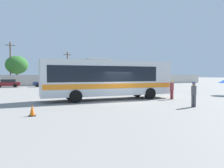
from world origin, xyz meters
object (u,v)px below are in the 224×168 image
(passenger_waiting_on_apron, at_px, (194,93))
(parked_car_second_dark_blue, at_px, (45,83))
(utility_pole_near, at_px, (10,63))
(traffic_cone_on_apron, at_px, (32,110))
(coach_bus_silver_orange, at_px, (107,78))
(parked_car_leftmost_maroon, at_px, (8,83))
(roadside_tree_midleft, at_px, (17,65))
(attendant_by_bus_door, at_px, (172,88))
(utility_pole_far, at_px, (67,68))

(passenger_waiting_on_apron, distance_m, parked_car_second_dark_blue, 31.37)
(utility_pole_near, xyz_separation_m, traffic_cone_on_apron, (1.76, -34.68, -4.24))
(coach_bus_silver_orange, distance_m, traffic_cone_on_apron, 8.73)
(parked_car_leftmost_maroon, bearing_deg, traffic_cone_on_apron, -85.87)
(traffic_cone_on_apron, bearing_deg, utility_pole_near, 92.90)
(passenger_waiting_on_apron, relative_size, utility_pole_near, 0.20)
(coach_bus_silver_orange, height_order, parked_car_leftmost_maroon, coach_bus_silver_orange)
(parked_car_leftmost_maroon, height_order, utility_pole_near, utility_pole_near)
(traffic_cone_on_apron, bearing_deg, parked_car_second_dark_blue, 82.06)
(utility_pole_near, bearing_deg, traffic_cone_on_apron, -87.10)
(passenger_waiting_on_apron, relative_size, parked_car_leftmost_maroon, 0.40)
(passenger_waiting_on_apron, height_order, roadside_tree_midleft, roadside_tree_midleft)
(coach_bus_silver_orange, relative_size, attendant_by_bus_door, 6.86)
(parked_car_second_dark_blue, bearing_deg, traffic_cone_on_apron, -97.94)
(traffic_cone_on_apron, bearing_deg, attendant_by_bus_door, 14.38)
(coach_bus_silver_orange, distance_m, passenger_waiting_on_apron, 7.64)
(parked_car_second_dark_blue, relative_size, utility_pole_far, 0.55)
(attendant_by_bus_door, height_order, roadside_tree_midleft, roadside_tree_midleft)
(coach_bus_silver_orange, bearing_deg, passenger_waiting_on_apron, -60.32)
(utility_pole_near, relative_size, roadside_tree_midleft, 1.41)
(utility_pole_near, height_order, utility_pole_far, utility_pole_near)
(utility_pole_far, bearing_deg, attendant_by_bus_door, -85.53)
(roadside_tree_midleft, bearing_deg, attendant_by_bus_door, -68.57)
(utility_pole_far, bearing_deg, traffic_cone_on_apron, -105.52)
(parked_car_leftmost_maroon, xyz_separation_m, traffic_cone_on_apron, (2.16, -29.92, -0.46))
(attendant_by_bus_door, bearing_deg, utility_pole_near, 113.86)
(parked_car_leftmost_maroon, relative_size, utility_pole_near, 0.50)
(coach_bus_silver_orange, bearing_deg, attendant_by_bus_door, -22.13)
(parked_car_leftmost_maroon, xyz_separation_m, utility_pole_near, (0.40, 4.76, 3.78))
(traffic_cone_on_apron, bearing_deg, parked_car_leftmost_maroon, 94.13)
(parked_car_leftmost_maroon, xyz_separation_m, utility_pole_far, (11.87, 5.04, 3.08))
(coach_bus_silver_orange, height_order, parked_car_second_dark_blue, coach_bus_silver_orange)
(parked_car_second_dark_blue, relative_size, roadside_tree_midleft, 0.66)
(parked_car_second_dark_blue, distance_m, traffic_cone_on_apron, 29.80)
(coach_bus_silver_orange, distance_m, parked_car_leftmost_maroon, 26.12)
(utility_pole_near, bearing_deg, utility_pole_far, 1.41)
(attendant_by_bus_door, xyz_separation_m, roadside_tree_midleft, (-12.81, 32.63, 3.29))
(utility_pole_near, bearing_deg, parked_car_second_dark_blue, -41.33)
(parked_car_second_dark_blue, relative_size, utility_pole_near, 0.46)
(passenger_waiting_on_apron, bearing_deg, traffic_cone_on_apron, 173.37)
(coach_bus_silver_orange, bearing_deg, parked_car_second_dark_blue, 96.05)
(utility_pole_far, height_order, roadside_tree_midleft, utility_pole_far)
(parked_car_second_dark_blue, bearing_deg, utility_pole_near, 138.67)
(utility_pole_near, distance_m, utility_pole_far, 11.50)
(parked_car_leftmost_maroon, distance_m, traffic_cone_on_apron, 30.01)
(coach_bus_silver_orange, distance_m, utility_pole_near, 30.61)
(parked_car_leftmost_maroon, bearing_deg, utility_pole_near, 85.14)
(passenger_waiting_on_apron, bearing_deg, utility_pole_far, 91.13)
(attendant_by_bus_door, distance_m, roadside_tree_midleft, 35.21)
(coach_bus_silver_orange, xyz_separation_m, parked_car_second_dark_blue, (-2.56, 24.14, -1.21))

